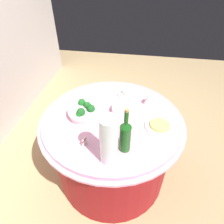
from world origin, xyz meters
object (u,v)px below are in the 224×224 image
Objects in this scene: label_placard_front at (84,141)px; label_placard_mid at (146,100)px; plate_stack at (125,110)px; food_plate_noodles at (160,126)px; decorative_fruit_vase at (109,143)px; food_plate_rice at (129,93)px; broccoli_bowl at (86,111)px; wine_bottle at (125,135)px; label_placard_rear at (125,125)px; serving_tongs at (104,93)px.

label_placard_mid is (0.55, -0.40, 0.00)m from label_placard_front.
plate_stack is 0.31m from food_plate_noodles.
decorative_fruit_vase is 0.77m from food_plate_rice.
plate_stack is at bearing -73.05° from broccoli_bowl.
food_plate_rice is 4.00× the size of label_placard_mid.
wine_bottle is (-0.29, -0.34, 0.09)m from broccoli_bowl.
label_placard_rear is (-0.19, -0.02, 0.01)m from plate_stack.
label_placard_mid is at bearing -61.94° from broccoli_bowl.
broccoli_bowl reaches higher than plate_stack.
plate_stack is 0.19m from label_placard_rear.
food_plate_rice is (0.65, 0.03, -0.11)m from wine_bottle.
label_placard_front is at bearing 143.98° from label_placard_mid.
plate_stack is 0.62× the size of decorative_fruit_vase.
wine_bottle is 1.53× the size of food_plate_noodles.
label_placard_rear is at bearing -174.01° from plate_stack.
broccoli_bowl is 0.46m from wine_bottle.
food_plate_noodles is (-0.04, -0.58, -0.03)m from broccoli_bowl.
label_placard_rear is at bearing 6.29° from wine_bottle.
food_plate_noodles is at bearing -159.40° from label_placard_mid.
label_placard_rear is (-0.43, -0.24, 0.03)m from serving_tongs.
food_plate_noodles is at bearing -115.93° from plate_stack.
broccoli_bowl is 1.27× the size of food_plate_rice.
plate_stack is 3.82× the size of label_placard_rear.
decorative_fruit_vase reaches higher than food_plate_rice.
label_placard_mid reaches higher than plate_stack.
food_plate_rice is at bearing -2.55° from plate_stack.
food_plate_rice is (0.03, -0.23, 0.01)m from serving_tongs.
label_placard_rear is at bearing 101.58° from food_plate_noodles.
serving_tongs is at bearing 22.72° from wine_bottle.
plate_stack reaches higher than food_plate_noodles.
broccoli_bowl is at bearing 118.06° from label_placard_mid.
label_placard_front is (-0.01, 0.27, -0.10)m from wine_bottle.
label_placard_mid is (-0.08, -0.39, 0.03)m from serving_tongs.
broccoli_bowl is at bearing 85.73° from food_plate_noodles.
label_placard_front reaches higher than food_plate_rice.
label_placard_rear reaches higher than food_plate_noodles.
food_plate_noodles is at bearing -63.29° from label_placard_front.
broccoli_bowl is 0.53m from label_placard_mid.
food_plate_rice reaches higher than food_plate_noodles.
broccoli_bowl is at bearing 73.32° from label_placard_rear.
label_placard_front reaches higher than plate_stack.
serving_tongs is at bearing 13.51° from decorative_fruit_vase.
broccoli_bowl is at bearing 49.35° from wine_bottle.
food_plate_rice is 0.46m from label_placard_rear.
label_placard_rear is at bearing -106.68° from broccoli_bowl.
label_placard_rear is at bearing -179.04° from food_plate_rice.
decorative_fruit_vase is at bearing -147.12° from broccoli_bowl.
label_placard_rear is (-0.46, -0.01, 0.02)m from food_plate_rice.
decorative_fruit_vase reaches higher than wine_bottle.
wine_bottle is 0.66m from food_plate_rice.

